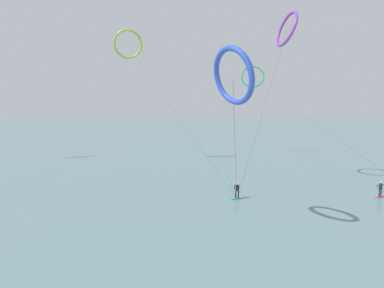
{
  "coord_description": "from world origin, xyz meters",
  "views": [
    {
      "loc": [
        -6.65,
        0.86,
        9.89
      ],
      "look_at": [
        0.0,
        22.69,
        6.81
      ],
      "focal_mm": 27.97,
      "sensor_mm": 36.0,
      "label": 1
    }
  ],
  "objects_px": {
    "kite_cobalt": "(233,76)",
    "kite_violet": "(287,29)",
    "surfer_teal": "(237,192)",
    "kite_lime": "(128,44)",
    "kite_emerald": "(253,77)",
    "surfer_magenta": "(380,190)"
  },
  "relations": [
    {
      "from": "kite_violet",
      "to": "kite_emerald",
      "type": "xyz_separation_m",
      "value": [
        6.75,
        20.54,
        -3.62
      ]
    },
    {
      "from": "surfer_magenta",
      "to": "kite_lime",
      "type": "height_order",
      "value": "kite_lime"
    },
    {
      "from": "kite_emerald",
      "to": "kite_violet",
      "type": "bearing_deg",
      "value": -81.89
    },
    {
      "from": "kite_violet",
      "to": "kite_lime",
      "type": "height_order",
      "value": "kite_lime"
    },
    {
      "from": "kite_cobalt",
      "to": "kite_lime",
      "type": "relative_size",
      "value": 0.59
    },
    {
      "from": "kite_cobalt",
      "to": "kite_violet",
      "type": "distance_m",
      "value": 17.9
    },
    {
      "from": "surfer_teal",
      "to": "kite_cobalt",
      "type": "bearing_deg",
      "value": 90.14
    },
    {
      "from": "surfer_teal",
      "to": "kite_lime",
      "type": "bearing_deg",
      "value": -40.05
    },
    {
      "from": "kite_violet",
      "to": "kite_lime",
      "type": "bearing_deg",
      "value": -130.83
    },
    {
      "from": "kite_lime",
      "to": "surfer_teal",
      "type": "bearing_deg",
      "value": 113.3
    },
    {
      "from": "kite_cobalt",
      "to": "kite_violet",
      "type": "height_order",
      "value": "kite_violet"
    },
    {
      "from": "kite_cobalt",
      "to": "kite_emerald",
      "type": "relative_size",
      "value": 0.34
    },
    {
      "from": "kite_emerald",
      "to": "surfer_magenta",
      "type": "bearing_deg",
      "value": -64.04
    },
    {
      "from": "kite_violet",
      "to": "kite_emerald",
      "type": "relative_size",
      "value": 0.5
    },
    {
      "from": "kite_cobalt",
      "to": "kite_emerald",
      "type": "xyz_separation_m",
      "value": [
        18.79,
        31.97,
        3.09
      ]
    },
    {
      "from": "surfer_teal",
      "to": "kite_emerald",
      "type": "relative_size",
      "value": 0.04
    },
    {
      "from": "surfer_teal",
      "to": "kite_cobalt",
      "type": "xyz_separation_m",
      "value": [
        -3.89,
        -6.95,
        11.08
      ]
    },
    {
      "from": "kite_emerald",
      "to": "kite_lime",
      "type": "relative_size",
      "value": 1.74
    },
    {
      "from": "kite_violet",
      "to": "kite_emerald",
      "type": "bearing_deg",
      "value": 168.68
    },
    {
      "from": "kite_violet",
      "to": "kite_emerald",
      "type": "distance_m",
      "value": 21.93
    },
    {
      "from": "kite_cobalt",
      "to": "kite_lime",
      "type": "height_order",
      "value": "kite_lime"
    },
    {
      "from": "kite_cobalt",
      "to": "surfer_teal",
      "type": "bearing_deg",
      "value": -43.17
    }
  ]
}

